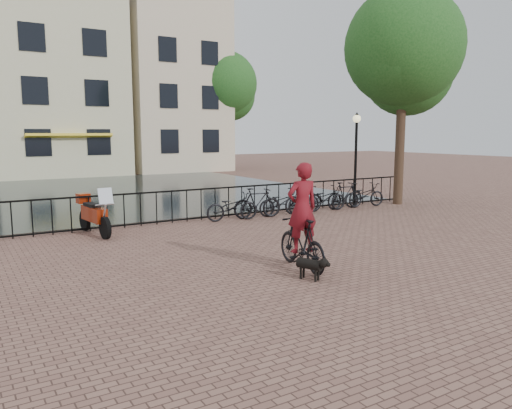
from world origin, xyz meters
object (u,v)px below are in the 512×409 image
dog (310,267)px  motorcycle (94,210)px  cyclist (302,222)px  lamp_post (356,144)px

dog → motorcycle: size_ratio=0.38×
cyclist → motorcycle: cyclist is taller
motorcycle → lamp_post: bearing=-6.2°
cyclist → dog: (-0.33, -0.71, -0.73)m
dog → lamp_post: bearing=20.4°
lamp_post → cyclist: 9.23m
dog → motorcycle: (-2.44, 6.49, 0.46)m
lamp_post → dog: size_ratio=4.57×
lamp_post → motorcycle: bearing=-179.0°
lamp_post → cyclist: size_ratio=1.34×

